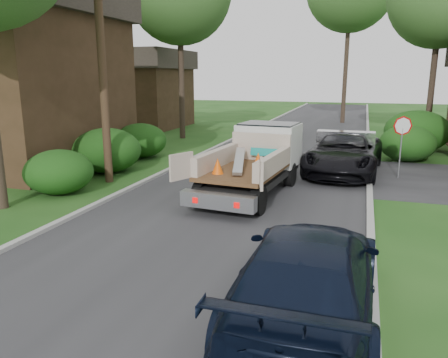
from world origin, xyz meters
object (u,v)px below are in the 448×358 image
at_px(stop_sign, 402,134).
at_px(utility_pole, 101,42).
at_px(house_left_near, 2,69).
at_px(house_left_far, 136,88).
at_px(flatbed_truck, 259,155).
at_px(navy_suv, 308,274).
at_px(black_pickup, 344,153).

relative_size(stop_sign, utility_pole, 0.25).
bearing_deg(utility_pole, stop_sign, 20.62).
distance_m(stop_sign, house_left_near, 17.50).
distance_m(house_left_far, flatbed_truck, 21.42).
height_order(flatbed_truck, navy_suv, flatbed_truck).
bearing_deg(house_left_near, house_left_far, 95.71).
xyz_separation_m(utility_pole, flatbed_truck, (5.75, 0.71, -3.94)).
xyz_separation_m(flatbed_truck, black_pickup, (2.78, 3.66, -0.40)).
relative_size(house_left_near, black_pickup, 1.61).
height_order(black_pickup, navy_suv, black_pickup).
xyz_separation_m(stop_sign, house_left_near, (-17.20, -2.00, 2.50)).
height_order(stop_sign, house_left_far, house_left_far).
relative_size(utility_pole, house_left_far, 1.32).
xyz_separation_m(utility_pole, black_pickup, (8.54, 4.37, -4.33)).
distance_m(utility_pole, navy_suv, 12.13).
relative_size(house_left_near, navy_suv, 1.77).
distance_m(house_left_near, black_pickup, 15.62).
relative_size(house_left_far, flatbed_truck, 1.22).
bearing_deg(black_pickup, flatbed_truck, -122.90).
xyz_separation_m(flatbed_truck, navy_suv, (2.74, -8.19, -0.44)).
height_order(stop_sign, house_left_near, house_left_near).
distance_m(house_left_far, navy_suv, 29.63).
bearing_deg(stop_sign, black_pickup, 170.60).
xyz_separation_m(stop_sign, black_pickup, (-2.14, 0.35, -0.94)).
height_order(stop_sign, navy_suv, stop_sign).
xyz_separation_m(stop_sign, house_left_far, (-18.70, 13.00, 1.27)).
bearing_deg(stop_sign, utility_pole, -159.38).
relative_size(house_left_near, house_left_far, 1.29).
bearing_deg(navy_suv, black_pickup, -90.22).
height_order(stop_sign, black_pickup, stop_sign).
bearing_deg(house_left_far, utility_pole, -64.77).
bearing_deg(house_left_near, black_pickup, 8.89).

